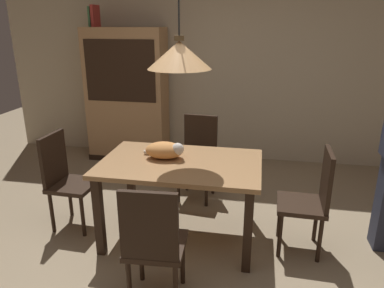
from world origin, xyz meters
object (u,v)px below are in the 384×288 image
(cat_sleeping, at_px, (165,150))
(book_green_slim, at_px, (92,17))
(hutch_bookcase, at_px, (127,98))
(chair_left_side, at_px, (65,177))
(book_red_tall, at_px, (95,16))
(chair_far_back, at_px, (198,153))
(dining_table, at_px, (181,172))
(pendant_lamp, at_px, (179,55))
(chair_near_front, at_px, (153,242))
(chair_right_side, at_px, (312,197))

(cat_sleeping, bearing_deg, book_green_slim, 128.45)
(hutch_bookcase, bearing_deg, cat_sleeping, -60.74)
(chair_left_side, relative_size, hutch_bookcase, 0.50)
(hutch_bookcase, distance_m, book_red_tall, 1.17)
(hutch_bookcase, relative_size, book_green_slim, 7.12)
(chair_far_back, bearing_deg, dining_table, -90.51)
(cat_sleeping, distance_m, book_green_slim, 2.64)
(chair_left_side, relative_size, cat_sleeping, 2.38)
(dining_table, xyz_separation_m, chair_far_back, (0.01, 0.88, -0.14))
(hutch_bookcase, bearing_deg, pendant_lamp, -58.14)
(chair_near_front, relative_size, hutch_bookcase, 0.50)
(chair_near_front, xyz_separation_m, cat_sleeping, (-0.15, 0.93, 0.32))
(chair_right_side, xyz_separation_m, book_red_tall, (-2.71, 1.92, 1.48))
(dining_table, relative_size, chair_far_back, 1.51)
(chair_left_side, distance_m, cat_sleeping, 1.03)
(chair_left_side, xyz_separation_m, book_red_tall, (-0.45, 1.91, 1.48))
(chair_far_back, relative_size, cat_sleeping, 2.38)
(cat_sleeping, height_order, pendant_lamp, pendant_lamp)
(chair_left_side, relative_size, book_red_tall, 3.32)
(chair_right_side, xyz_separation_m, pendant_lamp, (-1.13, 0.00, 1.15))
(cat_sleeping, bearing_deg, book_red_tall, 127.51)
(chair_near_front, xyz_separation_m, chair_right_side, (1.12, 0.88, 0.00))
(chair_far_back, bearing_deg, book_red_tall, 146.75)
(chair_far_back, height_order, chair_right_side, same)
(dining_table, bearing_deg, hutch_bookcase, 121.86)
(cat_sleeping, bearing_deg, chair_left_side, -176.92)
(pendant_lamp, xyz_separation_m, book_red_tall, (-1.58, 1.92, 0.33))
(chair_near_front, xyz_separation_m, book_red_tall, (-1.58, 2.80, 1.48))
(hutch_bookcase, bearing_deg, book_red_tall, 179.78)
(chair_left_side, height_order, book_red_tall, book_red_tall)
(dining_table, xyz_separation_m, pendant_lamp, (0.00, 0.00, 1.01))
(chair_far_back, bearing_deg, hutch_bookcase, 139.10)
(cat_sleeping, bearing_deg, chair_near_front, -80.67)
(chair_right_side, relative_size, pendant_lamp, 0.72)
(hutch_bookcase, bearing_deg, book_green_slim, 179.80)
(chair_right_side, bearing_deg, hutch_bookcase, 140.40)
(chair_left_side, xyz_separation_m, chair_far_back, (1.14, 0.87, 0.00))
(chair_far_back, distance_m, book_green_slim, 2.43)
(chair_near_front, relative_size, cat_sleeping, 2.38)
(dining_table, height_order, chair_near_front, chair_near_front)
(chair_right_side, bearing_deg, pendant_lamp, 179.87)
(chair_left_side, xyz_separation_m, chair_right_side, (2.26, -0.01, 0.00))
(chair_right_side, relative_size, book_green_slim, 3.58)
(chair_right_side, relative_size, cat_sleeping, 2.38)
(chair_right_side, distance_m, pendant_lamp, 1.61)
(chair_near_front, bearing_deg, book_red_tall, 119.51)
(dining_table, relative_size, cat_sleeping, 3.58)
(chair_left_side, height_order, chair_right_side, same)
(pendant_lamp, height_order, hutch_bookcase, pendant_lamp)
(cat_sleeping, distance_m, pendant_lamp, 0.85)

